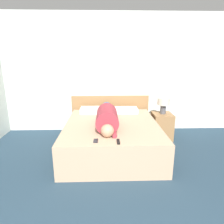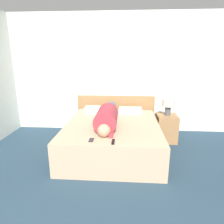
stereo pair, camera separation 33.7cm
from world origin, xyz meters
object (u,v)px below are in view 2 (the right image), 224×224
(bed, at_px, (113,137))
(pillow_second, at_px, (130,111))
(tv_remote, at_px, (113,142))
(nightstand, at_px, (166,128))
(table_lamp, at_px, (168,104))
(pillow_near_headboard, at_px, (97,110))
(cell_phone, at_px, (91,140))
(person_lying, at_px, (107,116))

(bed, xyz_separation_m, pillow_second, (0.33, 0.71, 0.31))
(bed, relative_size, tv_remote, 12.94)
(nightstand, bearing_deg, tv_remote, -126.65)
(nightstand, bearing_deg, table_lamp, -90.00)
(tv_remote, bearing_deg, pillow_second, 80.22)
(nightstand, distance_m, pillow_near_headboard, 1.50)
(nightstand, xyz_separation_m, table_lamp, (0.00, -0.00, 0.50))
(bed, bearing_deg, pillow_near_headboard, 118.59)
(nightstand, bearing_deg, bed, -154.13)
(bed, relative_size, pillow_near_headboard, 3.85)
(table_lamp, height_order, pillow_second, table_lamp)
(table_lamp, distance_m, pillow_second, 0.79)
(table_lamp, distance_m, cell_phone, 1.87)
(nightstand, height_order, cell_phone, nightstand)
(pillow_second, distance_m, cell_phone, 1.60)
(nightstand, xyz_separation_m, cell_phone, (-1.32, -1.30, 0.26))
(person_lying, xyz_separation_m, pillow_near_headboard, (-0.30, 0.80, -0.10))
(nightstand, distance_m, cell_phone, 1.87)
(nightstand, bearing_deg, pillow_second, 165.31)
(bed, distance_m, cell_phone, 0.86)
(cell_phone, bearing_deg, nightstand, 44.49)
(table_lamp, distance_m, tv_remote, 1.70)
(table_lamp, bearing_deg, nightstand, 90.00)
(pillow_second, distance_m, tv_remote, 1.57)
(bed, xyz_separation_m, nightstand, (1.07, 0.52, 0.01))
(nightstand, distance_m, table_lamp, 0.50)
(table_lamp, relative_size, pillow_near_headboard, 0.65)
(pillow_near_headboard, xyz_separation_m, tv_remote, (0.45, -1.54, -0.04))
(nightstand, distance_m, pillow_second, 0.82)
(person_lying, height_order, pillow_second, person_lying)
(nightstand, height_order, table_lamp, table_lamp)
(nightstand, height_order, tv_remote, tv_remote)
(pillow_near_headboard, height_order, cell_phone, pillow_near_headboard)
(nightstand, relative_size, pillow_near_headboard, 1.09)
(cell_phone, bearing_deg, pillow_second, 68.66)
(bed, bearing_deg, cell_phone, -107.92)
(person_lying, relative_size, pillow_second, 3.34)
(table_lamp, relative_size, cell_phone, 2.53)
(table_lamp, relative_size, tv_remote, 2.19)
(bed, xyz_separation_m, table_lamp, (1.07, 0.52, 0.51))
(nightstand, height_order, pillow_second, pillow_second)
(bed, relative_size, cell_phone, 14.93)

